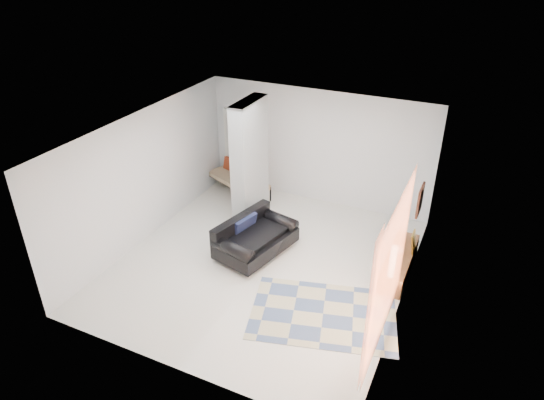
% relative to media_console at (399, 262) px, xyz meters
% --- Properties ---
extents(floor, '(6.00, 6.00, 0.00)m').
position_rel_media_console_xyz_m(floor, '(-2.52, -0.90, -0.20)').
color(floor, silver).
rests_on(floor, ground).
extents(ceiling, '(6.00, 6.00, 0.00)m').
position_rel_media_console_xyz_m(ceiling, '(-2.52, -0.90, 2.60)').
color(ceiling, white).
rests_on(ceiling, wall_back).
extents(wall_back, '(6.00, 0.00, 6.00)m').
position_rel_media_console_xyz_m(wall_back, '(-2.52, 2.10, 1.20)').
color(wall_back, white).
rests_on(wall_back, ground).
extents(wall_front, '(6.00, 0.00, 6.00)m').
position_rel_media_console_xyz_m(wall_front, '(-2.52, -3.90, 1.20)').
color(wall_front, white).
rests_on(wall_front, ground).
extents(wall_left, '(0.00, 6.00, 6.00)m').
position_rel_media_console_xyz_m(wall_left, '(-5.27, -0.90, 1.20)').
color(wall_left, white).
rests_on(wall_left, ground).
extents(wall_right, '(0.00, 6.00, 6.00)m').
position_rel_media_console_xyz_m(wall_right, '(0.23, -0.90, 1.20)').
color(wall_right, white).
rests_on(wall_right, ground).
extents(partition_column, '(0.35, 1.20, 2.80)m').
position_rel_media_console_xyz_m(partition_column, '(-3.62, 0.70, 1.20)').
color(partition_column, '#9DA3A4').
rests_on(partition_column, floor).
extents(hallway_door, '(0.85, 0.06, 2.04)m').
position_rel_media_console_xyz_m(hallway_door, '(-4.62, 2.06, 0.82)').
color(hallway_door, white).
rests_on(hallway_door, floor).
extents(curtain, '(0.00, 2.55, 2.55)m').
position_rel_media_console_xyz_m(curtain, '(0.15, -2.05, 1.25)').
color(curtain, '#D66538').
rests_on(curtain, wall_right).
extents(wall_art, '(0.04, 0.45, 0.55)m').
position_rel_media_console_xyz_m(wall_art, '(0.20, -0.00, 1.45)').
color(wall_art, '#3E1B11').
rests_on(wall_art, wall_right).
extents(media_console, '(0.45, 1.73, 0.80)m').
position_rel_media_console_xyz_m(media_console, '(0.00, 0.00, 0.00)').
color(media_console, brown).
rests_on(media_console, floor).
extents(loveseat, '(1.37, 1.88, 0.76)m').
position_rel_media_console_xyz_m(loveseat, '(-2.89, -0.61, 0.15)').
color(loveseat, silver).
rests_on(loveseat, floor).
extents(daybed, '(1.87, 1.36, 0.77)m').
position_rel_media_console_xyz_m(daybed, '(-4.43, 1.58, 0.21)').
color(daybed, black).
rests_on(daybed, floor).
extents(area_rug, '(2.86, 2.27, 0.01)m').
position_rel_media_console_xyz_m(area_rug, '(-0.92, -1.80, -0.20)').
color(area_rug, '#C2BC95').
rests_on(area_rug, floor).
extents(cylinder_lamp, '(0.12, 0.12, 0.64)m').
position_rel_media_console_xyz_m(cylinder_lamp, '(-0.02, -0.75, 0.52)').
color(cylinder_lamp, beige).
rests_on(cylinder_lamp, media_console).
extents(bronze_figurine, '(0.12, 0.12, 0.22)m').
position_rel_media_console_xyz_m(bronze_figurine, '(-0.05, 0.45, 0.30)').
color(bronze_figurine, black).
rests_on(bronze_figurine, media_console).
extents(vase, '(0.20, 0.20, 0.20)m').
position_rel_media_console_xyz_m(vase, '(-0.05, 0.01, 0.30)').
color(vase, silver).
rests_on(vase, media_console).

